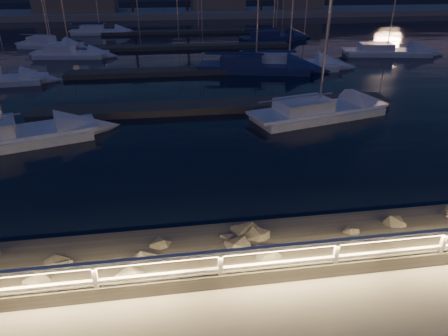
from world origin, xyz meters
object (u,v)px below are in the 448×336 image
Objects in this scene: sailboat_e at (68,53)px; sailboat_h at (253,66)px; sailboat_n at (98,31)px; sailboat_g at (286,63)px; sailboat_i at (48,44)px; sailboat_k at (271,37)px; sailboat_l at (384,51)px; sailboat_c at (315,110)px; sailboat_b at (2,136)px; guard_rail at (296,253)px.

sailboat_h reaches higher than sailboat_e.
sailboat_e is 0.93× the size of sailboat_n.
sailboat_i is at bearing 160.89° from sailboat_g.
sailboat_h is 1.11× the size of sailboat_k.
sailboat_k is (25.91, 1.45, 0.00)m from sailboat_i.
sailboat_i is 36.17m from sailboat_l.
sailboat_c reaches higher than sailboat_n.
sailboat_g reaches higher than sailboat_k.
sailboat_k is 14.16m from sailboat_l.
sailboat_h is at bearing -17.20° from sailboat_i.
sailboat_c is 1.14× the size of sailboat_i.
sailboat_i reaches higher than sailboat_e.
sailboat_h reaches higher than sailboat_b.
sailboat_n is (-21.77, 8.67, -0.00)m from sailboat_k.
sailboat_c is at bearing -41.39° from sailboat_e.
sailboat_b reaches higher than sailboat_n.
sailboat_g reaches higher than sailboat_b.
sailboat_c is at bearing -32.96° from sailboat_i.
sailboat_b is at bearing -78.83° from sailboat_e.
sailboat_c is 28.85m from sailboat_k.
sailboat_i is 0.93× the size of sailboat_n.
sailboat_h reaches higher than sailboat_c.
sailboat_l is (19.33, 31.14, -0.94)m from guard_rail.
guard_rail is 3.53× the size of sailboat_e.
guard_rail is 26.34m from sailboat_h.
sailboat_n is at bearing 143.69° from sailboat_k.
sailboat_l is at bearing 1.97° from sailboat_e.
guard_rail is 36.68m from sailboat_e.
guard_rail is 43.32m from sailboat_k.
sailboat_b is 0.94× the size of sailboat_g.
sailboat_k is 23.43m from sailboat_n.
sailboat_c is 40.85m from sailboat_n.
sailboat_h is at bearing 80.12° from sailboat_c.
sailboat_g is at bearing 20.54° from sailboat_b.
guard_rail is 36.66m from sailboat_l.
sailboat_b is at bearing -137.34° from sailboat_l.
sailboat_k is at bearing 91.94° from sailboat_g.
sailboat_n is (-0.35, 38.81, -0.02)m from sailboat_b.
sailboat_b reaches higher than sailboat_c.
sailboat_g is (18.75, 14.77, -0.01)m from sailboat_b.
sailboat_i is at bearing 81.21° from sailboat_b.
sailboat_h is 15.70m from sailboat_l.
sailboat_g is at bearing -13.34° from sailboat_e.
sailboat_k is at bearing 22.16° from sailboat_i.
sailboat_n is at bearing 157.89° from sailboat_l.
sailboat_l is at bearing 14.58° from sailboat_b.
sailboat_h is 24.89m from sailboat_i.
sailboat_h is (4.52, 25.93, -0.91)m from guard_rail.
sailboat_e is at bearing -175.77° from sailboat_l.
sailboat_e is (-1.20, 22.62, -0.02)m from sailboat_b.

